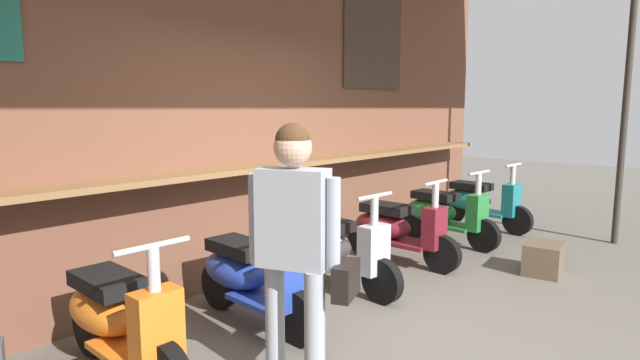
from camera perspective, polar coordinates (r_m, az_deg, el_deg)
name	(u,v)px	position (r m, az deg, el deg)	size (l,w,h in m)	color
ground_plane	(400,338)	(4.04, 9.00, -17.16)	(27.48, 27.48, 0.00)	#605B54
market_stall_facade	(238,67)	(4.88, -9.20, 12.44)	(9.81, 2.84, 3.72)	brown
scooter_orange	(118,318)	(3.60, -21.77, -14.17)	(0.46, 1.40, 0.97)	orange
scooter_blue	(249,275)	(4.17, -7.98, -10.56)	(0.47, 1.40, 0.97)	#233D9E
scooter_silver	(334,248)	(4.90, 1.61, -7.63)	(0.48, 1.40, 0.97)	#B2B5BA
scooter_maroon	(395,228)	(5.73, 8.44, -5.38)	(0.46, 1.40, 0.97)	maroon
scooter_green	(442,213)	(6.65, 13.58, -3.63)	(0.50, 1.40, 0.97)	#237533
scooter_teal	(478,201)	(7.61, 17.36, -2.32)	(0.47, 1.40, 0.97)	#197075
shopper_browsing	(296,235)	(2.94, -2.70, -6.23)	(0.44, 0.64, 1.64)	#999EA8
merchandise_crate	(544,258)	(5.83, 23.82, -8.07)	(0.44, 0.35, 0.32)	brown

